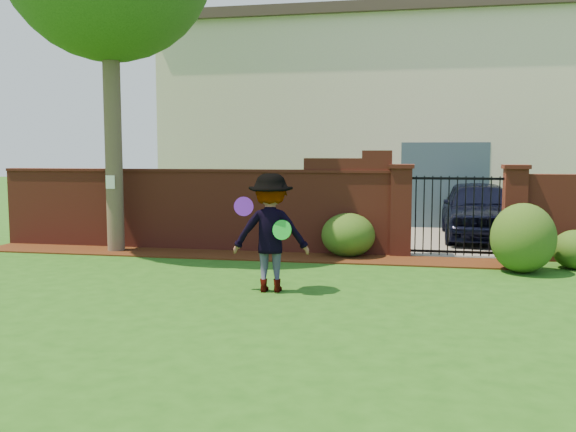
% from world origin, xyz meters
% --- Properties ---
extents(ground, '(80.00, 80.00, 0.01)m').
position_xyz_m(ground, '(0.00, 0.00, -0.01)').
color(ground, '#1D4D13').
rests_on(ground, ground).
extents(mulch_bed, '(11.10, 1.08, 0.03)m').
position_xyz_m(mulch_bed, '(-0.95, 3.34, 0.01)').
color(mulch_bed, '#341709').
rests_on(mulch_bed, ground).
extents(brick_wall, '(8.70, 0.31, 2.16)m').
position_xyz_m(brick_wall, '(-2.01, 4.00, 0.93)').
color(brick_wall, maroon).
rests_on(brick_wall, ground).
extents(pillar_left, '(0.50, 0.50, 1.88)m').
position_xyz_m(pillar_left, '(2.40, 4.00, 0.96)').
color(pillar_left, maroon).
rests_on(pillar_left, ground).
extents(pillar_right, '(0.50, 0.50, 1.88)m').
position_xyz_m(pillar_right, '(4.60, 4.00, 0.96)').
color(pillar_right, maroon).
rests_on(pillar_right, ground).
extents(iron_gate, '(1.78, 0.03, 1.60)m').
position_xyz_m(iron_gate, '(3.50, 4.00, 0.85)').
color(iron_gate, black).
rests_on(iron_gate, ground).
extents(driveway, '(3.20, 8.00, 0.01)m').
position_xyz_m(driveway, '(3.50, 8.00, 0.01)').
color(driveway, slate).
rests_on(driveway, ground).
extents(house, '(12.40, 6.40, 6.30)m').
position_xyz_m(house, '(1.00, 12.00, 3.16)').
color(house, beige).
rests_on(house, ground).
extents(car, '(1.79, 4.27, 1.45)m').
position_xyz_m(car, '(4.23, 6.78, 0.72)').
color(car, black).
rests_on(car, ground).
extents(paper_notice, '(0.20, 0.01, 0.28)m').
position_xyz_m(paper_notice, '(-3.60, 3.21, 1.50)').
color(paper_notice, white).
rests_on(paper_notice, tree).
extents(shrub_left, '(1.10, 1.10, 0.90)m').
position_xyz_m(shrub_left, '(1.35, 3.68, 0.45)').
color(shrub_left, '#1E4715').
rests_on(shrub_left, ground).
extents(shrub_middle, '(1.12, 1.12, 1.24)m').
position_xyz_m(shrub_middle, '(4.54, 2.62, 0.62)').
color(shrub_middle, '#1E4715').
rests_on(shrub_middle, ground).
extents(shrub_right, '(0.80, 0.80, 0.71)m').
position_xyz_m(shrub_right, '(5.55, 3.17, 0.36)').
color(shrub_right, '#1E4715').
rests_on(shrub_right, ground).
extents(man, '(1.24, 0.80, 1.80)m').
position_xyz_m(man, '(0.51, 0.29, 0.90)').
color(man, gray).
rests_on(man, ground).
extents(frisbee_purple, '(0.30, 0.19, 0.29)m').
position_xyz_m(frisbee_purple, '(0.16, 0.05, 1.32)').
color(frisbee_purple, purple).
rests_on(frisbee_purple, man).
extents(frisbee_green, '(0.30, 0.12, 0.30)m').
position_xyz_m(frisbee_green, '(0.74, 0.08, 0.98)').
color(frisbee_green, green).
rests_on(frisbee_green, man).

